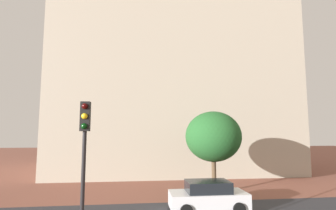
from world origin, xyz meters
name	(u,v)px	position (x,y,z in m)	size (l,w,h in m)	color
ground_plane	(159,208)	(0.00, 10.00, 0.00)	(120.00, 120.00, 0.00)	brown
landmark_building	(170,71)	(2.51, 25.29, 11.56)	(24.73, 15.42, 33.85)	#B2A893
car_white	(208,197)	(2.55, 9.08, 0.75)	(4.09, 2.01, 1.57)	silver
traffic_light_pole	(84,153)	(-2.81, 3.39, 3.54)	(0.28, 0.34, 5.10)	black
tree_curb_far	(213,137)	(3.99, 12.70, 3.88)	(3.87, 3.87, 5.64)	brown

